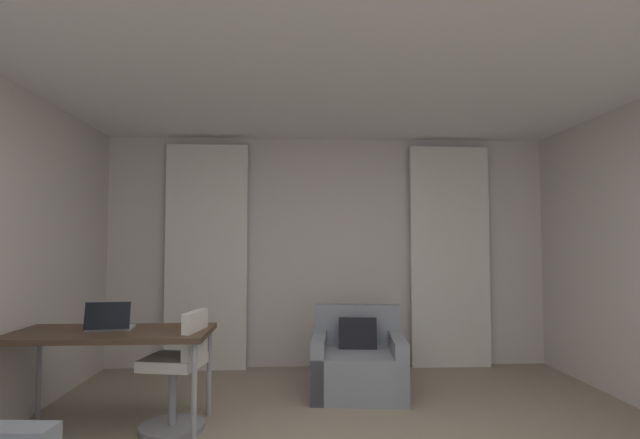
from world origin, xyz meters
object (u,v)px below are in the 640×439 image
Objects in this scene: desk at (112,338)px; desk_chair at (178,376)px; laptop at (110,324)px; armchair at (358,364)px.

desk_chair is at bearing -2.19° from desk.
desk_chair is (0.50, -0.02, -0.28)m from desk.
laptop reaches higher than desk_chair.
desk_chair is (-1.46, -0.85, 0.13)m from armchair.
armchair is 1.69m from desk_chair.
desk_chair is 2.55× the size of laptop.
desk is at bearing 177.81° from desk_chair.
armchair is 2.66× the size of laptop.
armchair is 0.64× the size of desk.
armchair is at bearing 30.23° from desk_chair.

